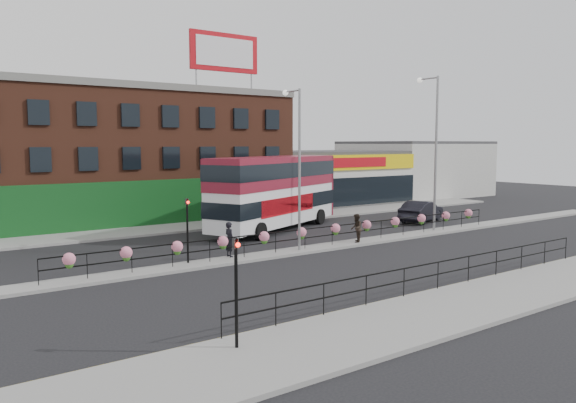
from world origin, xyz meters
TOP-DOWN VIEW (x-y plane):
  - ground at (0.00, 0.00)m, footprint 120.00×120.00m
  - south_pavement at (0.00, -12.00)m, footprint 60.00×4.00m
  - north_pavement at (0.00, 12.00)m, footprint 60.00×4.00m
  - median at (0.00, 0.00)m, footprint 60.00×1.60m
  - yellow_line_inner at (0.00, -9.70)m, footprint 60.00×0.10m
  - yellow_line_outer at (0.00, -9.88)m, footprint 60.00×0.10m
  - brick_building at (-4.00, 19.96)m, footprint 25.00×12.21m
  - supermarket at (16.00, 19.90)m, footprint 15.00×12.25m
  - warehouse_east at (30.75, 20.00)m, footprint 14.50×12.00m
  - billboard at (2.50, 14.99)m, footprint 6.00×0.29m
  - median_railing at (-0.00, 0.00)m, footprint 30.04×0.56m
  - south_railing at (-2.00, -10.10)m, footprint 20.04×0.05m
  - double_decker_bus at (2.16, 7.46)m, footprint 12.77×7.81m
  - car at (13.58, 4.16)m, footprint 4.76×6.06m
  - pedestrian_a at (-5.58, 0.50)m, footprint 0.69×0.47m
  - pedestrian_b at (2.75, -0.15)m, footprint 1.47×1.47m
  - lamp_column_west at (-1.49, 0.10)m, footprint 0.32×1.55m
  - lamp_column_east at (10.23, 0.43)m, footprint 0.37×1.82m
  - traffic_light_south at (-12.00, -11.01)m, footprint 0.15×0.28m
  - traffic_light_median at (-8.00, 0.39)m, footprint 0.15×0.28m

SIDE VIEW (x-z plane):
  - ground at x=0.00m, z-range 0.00..0.00m
  - yellow_line_inner at x=0.00m, z-range 0.00..0.01m
  - yellow_line_outer at x=0.00m, z-range 0.00..0.01m
  - south_pavement at x=0.00m, z-range 0.00..0.15m
  - north_pavement at x=0.00m, z-range 0.00..0.15m
  - median at x=0.00m, z-range 0.00..0.15m
  - car at x=13.58m, z-range 0.00..1.65m
  - south_railing at x=-2.00m, z-range 0.40..1.52m
  - pedestrian_b at x=2.75m, z-range 0.15..1.85m
  - median_railing at x=0.00m, z-range 0.43..1.66m
  - pedestrian_a at x=-5.58m, z-range 0.15..1.98m
  - traffic_light_south at x=-12.00m, z-range 0.64..4.29m
  - traffic_light_median at x=-8.00m, z-range 0.64..4.29m
  - supermarket at x=16.00m, z-range 0.00..5.30m
  - double_decker_bus at x=2.16m, z-range 0.59..5.71m
  - warehouse_east at x=30.75m, z-range 0.00..6.30m
  - brick_building at x=-4.00m, z-range -0.02..10.28m
  - lamp_column_west at x=-1.49m, z-range 0.97..9.82m
  - lamp_column_east at x=10.23m, z-range 1.11..11.49m
  - billboard at x=2.50m, z-range 10.98..15.38m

